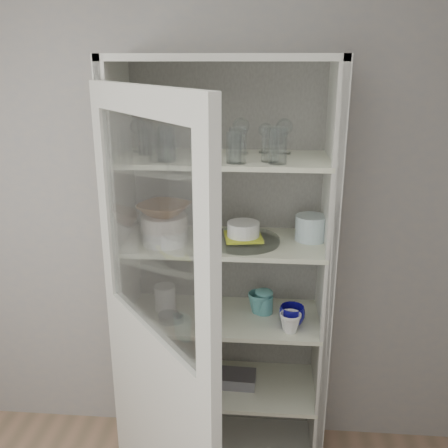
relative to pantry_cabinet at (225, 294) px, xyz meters
The scene contains 33 objects.
wall_back 0.44m from the pantry_cabinet, 140.87° to the left, with size 3.60×0.02×2.60m, color #9C9C9C.
pantry_cabinet is the anchor object (origin of this frame).
cupboard_door 0.68m from the pantry_cabinet, 109.13° to the right, with size 0.59×0.73×2.00m.
tumbler_0 0.85m from the pantry_cabinet, 139.37° to the right, with size 0.07×0.07×0.15m, color silver.
tumbler_1 0.85m from the pantry_cabinet, 143.08° to the right, with size 0.07×0.07×0.14m, color silver.
tumbler_2 0.86m from the pantry_cabinet, 143.07° to the right, with size 0.06×0.06×0.13m, color silver.
tumbler_3 0.81m from the pantry_cabinet, 75.57° to the right, with size 0.06×0.06×0.13m, color silver.
tumbler_4 0.83m from the pantry_cabinet, 71.87° to the right, with size 0.07×0.07×0.15m, color silver.
tumbler_5 0.84m from the pantry_cabinet, 39.33° to the right, with size 0.07×0.07×0.15m, color silver.
tumbler_6 0.86m from the pantry_cabinet, 41.66° to the right, with size 0.08×0.08×0.15m, color silver.
tumbler_7 0.87m from the pantry_cabinet, behind, with size 0.07×0.07×0.15m, color silver.
tumbler_8 0.86m from the pantry_cabinet, behind, with size 0.07×0.07×0.13m, color silver.
tumbler_9 0.80m from the pantry_cabinet, 144.46° to the right, with size 0.07×0.07×0.14m, color silver.
goblet_0 0.90m from the pantry_cabinet, behind, with size 0.07×0.07×0.17m, color silver, non-canonical shape.
goblet_1 0.81m from the pantry_cabinet, ahead, with size 0.08×0.08×0.18m, color silver, non-canonical shape.
goblet_2 0.82m from the pantry_cabinet, 13.15° to the left, with size 0.07×0.07×0.15m, color silver, non-canonical shape.
goblet_3 0.85m from the pantry_cabinet, ahead, with size 0.08×0.08×0.18m, color silver, non-canonical shape.
plate_stack_front 0.47m from the pantry_cabinet, 153.67° to the right, with size 0.21×0.21×0.07m, color white.
plate_stack_back 0.50m from the pantry_cabinet, behind, with size 0.22×0.22×0.11m, color white.
cream_bowl 0.52m from the pantry_cabinet, 153.67° to the right, with size 0.21×0.21×0.07m, color silver.
terracotta_bowl 0.57m from the pantry_cabinet, 153.67° to the right, with size 0.23×0.23×0.06m, color brown.
glass_platter 0.36m from the pantry_cabinet, 44.54° to the right, with size 0.35×0.35×0.02m, color silver.
yellow_trivet 0.37m from the pantry_cabinet, 44.54° to the right, with size 0.17×0.17×0.01m, color yellow.
white_ramekin 0.41m from the pantry_cabinet, 44.54° to the right, with size 0.15×0.15×0.07m, color white.
grey_bowl_stack 0.56m from the pantry_cabinet, ahead, with size 0.15×0.15×0.12m, color silver.
mug_blue 0.36m from the pantry_cabinet, 22.57° to the right, with size 0.12×0.12×0.10m, color navy.
mug_teal 0.18m from the pantry_cabinet, ahead, with size 0.11×0.11×0.11m, color teal.
mug_white 0.38m from the pantry_cabinet, 32.36° to the right, with size 0.10×0.10×0.09m, color white.
teal_jar 0.20m from the pantry_cabinet, ahead, with size 0.09×0.09×0.11m.
measuring_cups 0.31m from the pantry_cabinet, 149.08° to the right, with size 0.10×0.10×0.04m, color #A6A7AF.
white_canister 0.31m from the pantry_cabinet, behind, with size 0.11×0.11×0.13m, color white.
cream_dish 0.54m from the pantry_cabinet, behind, with size 0.23×0.23×0.07m, color silver.
tin_box 0.46m from the pantry_cabinet, 46.57° to the right, with size 0.19×0.14×0.06m, color gray.
Camera 1 is at (0.39, -0.95, 2.08)m, focal length 40.00 mm.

